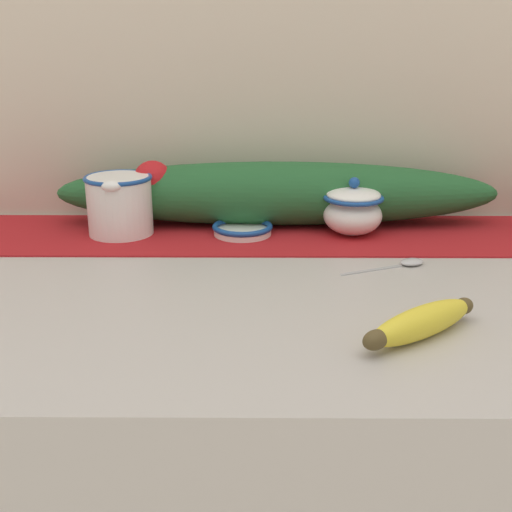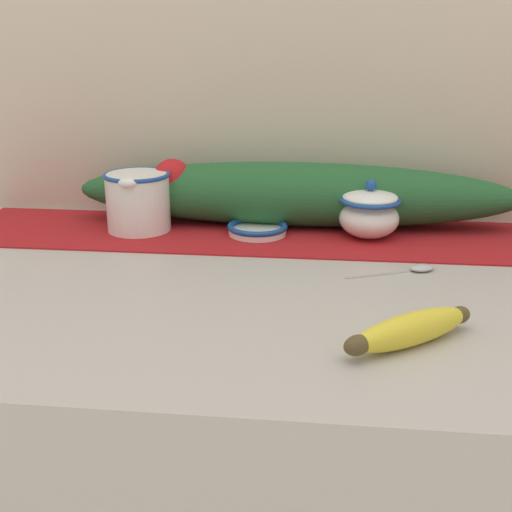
# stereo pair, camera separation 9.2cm
# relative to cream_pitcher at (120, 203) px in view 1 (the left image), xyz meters

# --- Properties ---
(back_wall) EXTENTS (2.16, 0.04, 2.40)m
(back_wall) POSITION_rel_cream_pitcher_xyz_m (0.29, 0.16, 0.22)
(back_wall) COLOR beige
(back_wall) RESTS_ON ground_plane
(table_runner) EXTENTS (1.25, 0.26, 0.00)m
(table_runner) POSITION_rel_cream_pitcher_xyz_m (0.29, -0.00, -0.06)
(table_runner) COLOR #A8191E
(table_runner) RESTS_ON countertop
(cream_pitcher) EXTENTS (0.12, 0.14, 0.11)m
(cream_pitcher) POSITION_rel_cream_pitcher_xyz_m (0.00, 0.00, 0.00)
(cream_pitcher) COLOR white
(cream_pitcher) RESTS_ON countertop
(sugar_bowl) EXTENTS (0.11, 0.11, 0.11)m
(sugar_bowl) POSITION_rel_cream_pitcher_xyz_m (0.43, -0.00, -0.01)
(sugar_bowl) COLOR white
(sugar_bowl) RESTS_ON countertop
(small_dish) EXTENTS (0.11, 0.11, 0.02)m
(small_dish) POSITION_rel_cream_pitcher_xyz_m (0.23, -0.01, -0.05)
(small_dish) COLOR white
(small_dish) RESTS_ON countertop
(banana) EXTENTS (0.17, 0.14, 0.04)m
(banana) POSITION_rel_cream_pitcher_xyz_m (0.45, -0.43, -0.04)
(banana) COLOR yellow
(banana) RESTS_ON countertop
(spoon) EXTENTS (0.15, 0.07, 0.01)m
(spoon) POSITION_rel_cream_pitcher_xyz_m (0.50, -0.17, -0.06)
(spoon) COLOR #B7B7BC
(spoon) RESTS_ON countertop
(poinsettia_garland) EXTENTS (0.85, 0.13, 0.13)m
(poinsettia_garland) POSITION_rel_cream_pitcher_xyz_m (0.29, 0.06, 0.00)
(poinsettia_garland) COLOR #235B2D
(poinsettia_garland) RESTS_ON countertop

